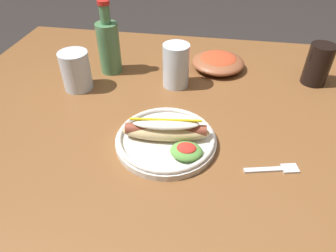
# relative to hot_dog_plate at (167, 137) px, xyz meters

# --- Properties ---
(dining_table) EXTENTS (1.41, 1.08, 0.74)m
(dining_table) POSITION_rel_hot_dog_plate_xyz_m (0.03, 0.11, -0.10)
(dining_table) COLOR brown
(dining_table) RESTS_ON ground_plane
(hot_dog_plate) EXTENTS (0.24, 0.24, 0.08)m
(hot_dog_plate) POSITION_rel_hot_dog_plate_xyz_m (0.00, 0.00, 0.00)
(hot_dog_plate) COLOR silver
(hot_dog_plate) RESTS_ON dining_table
(fork) EXTENTS (0.12, 0.05, 0.00)m
(fork) POSITION_rel_hot_dog_plate_xyz_m (0.25, -0.04, -0.02)
(fork) COLOR silver
(fork) RESTS_ON dining_table
(soda_cup) EXTENTS (0.07, 0.07, 0.12)m
(soda_cup) POSITION_rel_hot_dog_plate_xyz_m (0.40, 0.36, 0.04)
(soda_cup) COLOR black
(soda_cup) RESTS_ON dining_table
(water_cup) EXTENTS (0.09, 0.09, 0.12)m
(water_cup) POSITION_rel_hot_dog_plate_xyz_m (-0.31, 0.21, 0.04)
(water_cup) COLOR silver
(water_cup) RESTS_ON dining_table
(extra_cup) EXTENTS (0.08, 0.08, 0.13)m
(extra_cup) POSITION_rel_hot_dog_plate_xyz_m (-0.02, 0.27, 0.04)
(extra_cup) COLOR silver
(extra_cup) RESTS_ON dining_table
(glass_bottle) EXTENTS (0.07, 0.07, 0.23)m
(glass_bottle) POSITION_rel_hot_dog_plate_xyz_m (-0.24, 0.33, 0.07)
(glass_bottle) COLOR #4C7F51
(glass_bottle) RESTS_ON dining_table
(side_bowl) EXTENTS (0.17, 0.17, 0.05)m
(side_bowl) POSITION_rel_hot_dog_plate_xyz_m (0.10, 0.40, 0.00)
(side_bowl) COLOR brown
(side_bowl) RESTS_ON dining_table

